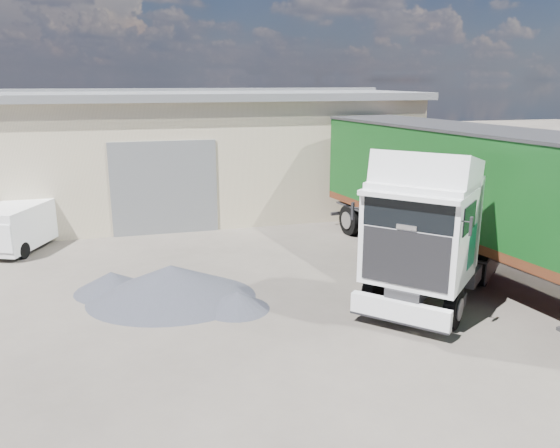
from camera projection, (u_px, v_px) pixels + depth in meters
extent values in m
plane|color=black|center=(285.00, 341.00, 12.50)|extent=(120.00, 120.00, 0.00)
cube|color=#C2B395|center=(68.00, 154.00, 25.28)|extent=(30.00, 12.00, 5.00)
cube|color=#5C5F62|center=(62.00, 95.00, 24.60)|extent=(30.60, 12.60, 0.30)
cube|color=#5C5F62|center=(165.00, 188.00, 20.85)|extent=(4.00, 0.08, 3.60)
cube|color=#5C5F62|center=(62.00, 90.00, 24.55)|extent=(30.60, 0.40, 0.15)
cube|color=maroon|center=(534.00, 204.00, 20.67)|extent=(0.35, 26.00, 2.50)
cylinder|color=black|center=(412.00, 300.00, 13.59)|extent=(2.33, 2.37, 1.00)
cylinder|color=black|center=(447.00, 263.00, 16.32)|extent=(2.36, 2.40, 1.00)
cylinder|color=black|center=(457.00, 251.00, 17.42)|extent=(2.36, 2.40, 1.00)
cube|color=#2D2D30|center=(438.00, 261.00, 15.38)|extent=(5.09, 4.92, 0.28)
cube|color=white|center=(400.00, 312.00, 12.85)|extent=(1.83, 1.90, 0.52)
cube|color=white|center=(420.00, 233.00, 13.45)|extent=(3.20, 3.20, 2.31)
cube|color=black|center=(405.00, 259.00, 12.64)|extent=(1.48, 1.54, 1.32)
cube|color=black|center=(408.00, 215.00, 12.39)|extent=(1.50, 1.57, 0.71)
cube|color=white|center=(426.00, 172.00, 13.22)|extent=(2.94, 2.96, 1.16)
cube|color=#0D5F43|center=(380.00, 233.00, 14.42)|extent=(0.52, 0.50, 1.04)
cube|color=#0D5F43|center=(472.00, 247.00, 13.23)|extent=(0.52, 0.50, 1.04)
cylinder|color=#2D2D30|center=(450.00, 244.00, 16.34)|extent=(1.47, 1.47, 0.11)
cylinder|color=black|center=(388.00, 221.00, 20.86)|extent=(2.97, 1.61, 1.17)
cube|color=#2D2D30|center=(474.00, 241.00, 16.82)|extent=(3.03, 13.22, 0.39)
cube|color=#522712|center=(475.00, 230.00, 16.73)|extent=(4.88, 13.53, 0.27)
cube|color=black|center=(480.00, 179.00, 16.33)|extent=(4.88, 13.53, 2.87)
cube|color=#2D2D30|center=(485.00, 130.00, 15.96)|extent=(4.96, 13.60, 0.09)
cylinder|color=black|center=(3.00, 250.00, 18.32)|extent=(1.73, 1.15, 0.56)
cylinder|color=black|center=(47.00, 228.00, 20.94)|extent=(1.73, 1.15, 0.56)
cube|color=white|center=(24.00, 222.00, 19.48)|extent=(3.00, 4.24, 1.45)
cone|color=black|center=(172.00, 282.00, 14.85)|extent=(5.15, 5.15, 0.96)
cone|color=black|center=(237.00, 300.00, 14.22)|extent=(1.93, 1.93, 0.48)
cone|color=black|center=(111.00, 281.00, 15.41)|extent=(2.36, 2.36, 0.57)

